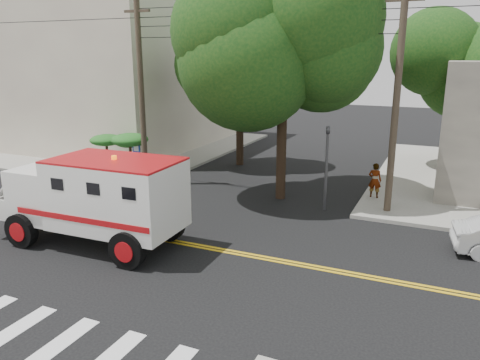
% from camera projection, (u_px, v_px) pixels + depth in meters
% --- Properties ---
extents(ground, '(100.00, 100.00, 0.00)m').
position_uv_depth(ground, '(179.00, 243.00, 16.52)').
color(ground, black).
rests_on(ground, ground).
extents(sidewalk_nw, '(17.00, 17.00, 0.15)m').
position_uv_depth(sidewalk_nw, '(116.00, 146.00, 33.71)').
color(sidewalk_nw, gray).
rests_on(sidewalk_nw, ground).
extents(building_left, '(16.00, 14.00, 10.00)m').
position_uv_depth(building_left, '(102.00, 73.00, 34.50)').
color(building_left, '#BBAB99').
rests_on(building_left, sidewalk_nw).
extents(utility_pole_left, '(0.28, 0.28, 9.00)m').
position_uv_depth(utility_pole_left, '(141.00, 95.00, 22.85)').
color(utility_pole_left, '#382D23').
rests_on(utility_pole_left, ground).
extents(utility_pole_right, '(0.28, 0.28, 9.00)m').
position_uv_depth(utility_pole_right, '(396.00, 105.00, 18.35)').
color(utility_pole_right, '#382D23').
rests_on(utility_pole_right, ground).
extents(tree_main, '(6.08, 5.70, 9.85)m').
position_uv_depth(tree_main, '(292.00, 35.00, 19.37)').
color(tree_main, black).
rests_on(tree_main, ground).
extents(tree_left, '(4.48, 4.20, 7.70)m').
position_uv_depth(tree_left, '(243.00, 67.00, 26.49)').
color(tree_left, black).
rests_on(tree_left, ground).
extents(tree_right, '(4.80, 4.50, 8.20)m').
position_uv_depth(tree_right, '(467.00, 61.00, 25.39)').
color(tree_right, black).
rests_on(tree_right, ground).
extents(traffic_signal, '(0.15, 0.18, 3.60)m').
position_uv_depth(traffic_signal, '(327.00, 159.00, 19.39)').
color(traffic_signal, '#3F3F42').
rests_on(traffic_signal, ground).
extents(accessibility_sign, '(0.45, 0.10, 2.02)m').
position_uv_depth(accessibility_sign, '(137.00, 156.00, 24.05)').
color(accessibility_sign, '#3F3F42').
rests_on(accessibility_sign, ground).
extents(palm_planter, '(3.52, 2.63, 2.36)m').
position_uv_depth(palm_planter, '(123.00, 148.00, 24.86)').
color(palm_planter, '#1E3314').
rests_on(palm_planter, sidewalk_nw).
extents(armored_truck, '(6.91, 2.93, 3.11)m').
position_uv_depth(armored_truck, '(96.00, 195.00, 15.96)').
color(armored_truck, silver).
rests_on(armored_truck, ground).
extents(pedestrian_a, '(0.59, 0.40, 1.59)m').
position_uv_depth(pedestrian_a, '(375.00, 180.00, 21.09)').
color(pedestrian_a, gray).
rests_on(pedestrian_a, sidewalk_ne).
extents(pedestrian_b, '(1.05, 0.91, 1.86)m').
position_uv_depth(pedestrian_b, '(463.00, 179.00, 20.85)').
color(pedestrian_b, gray).
rests_on(pedestrian_b, sidewalk_ne).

